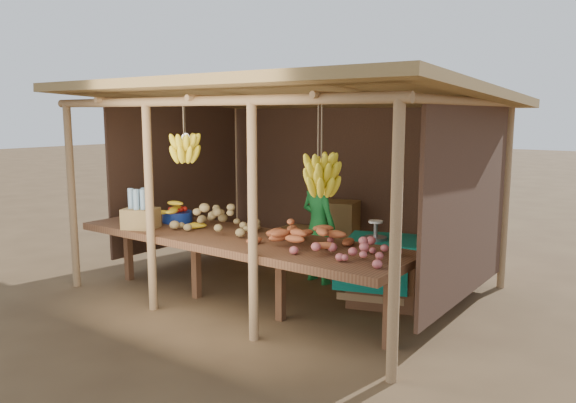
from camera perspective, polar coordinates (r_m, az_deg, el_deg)
The scene contains 13 objects.
ground at distance 6.91m, azimuth -0.00°, elevation -8.63°, with size 60.00×60.00×0.00m, color brown.
stall_structure at distance 6.50m, azimuth 0.38°, elevation 7.39°, with size 4.70×3.50×2.43m.
counter at distance 6.00m, azimuth -5.36°, elevation -4.07°, with size 3.90×1.05×0.80m.
potato_heap at distance 6.20m, azimuth -6.91°, elevation -1.38°, with size 0.95×0.57×0.36m, color #9F8752, non-canonical shape.
sweet_potato_heap at distance 5.50m, azimuth 1.69°, elevation -2.69°, with size 0.91×0.54×0.35m, color #C15E31, non-canonical shape.
onion_heap at distance 5.14m, azimuth 6.01°, elevation -3.54°, with size 0.87×0.52×0.36m, color #CB6263, non-canonical shape.
banana_pile at distance 6.62m, azimuth -11.15°, elevation -0.89°, with size 0.65×0.39×0.35m, color yellow, non-canonical shape.
tomato_basin at distance 6.84m, azimuth -11.17°, elevation -1.42°, with size 0.36×0.36×0.19m.
bottle_box at distance 6.53m, azimuth -14.75°, elevation -1.15°, with size 0.45×0.41×0.46m.
vendor at distance 6.95m, azimuth 3.11°, elevation -2.45°, with size 0.52×0.34×1.43m, color #1A7830.
tarp_crate at distance 6.31m, azimuth 9.68°, elevation -6.76°, with size 0.97×0.90×0.95m.
carton_stack at distance 7.88m, azimuth 3.70°, elevation -3.54°, with size 1.23×0.53×0.88m.
burlap_sacks at distance 8.44m, azimuth -5.28°, elevation -3.82°, with size 0.75×0.39×0.53m.
Camera 1 is at (3.88, -5.33, 2.08)m, focal length 35.00 mm.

